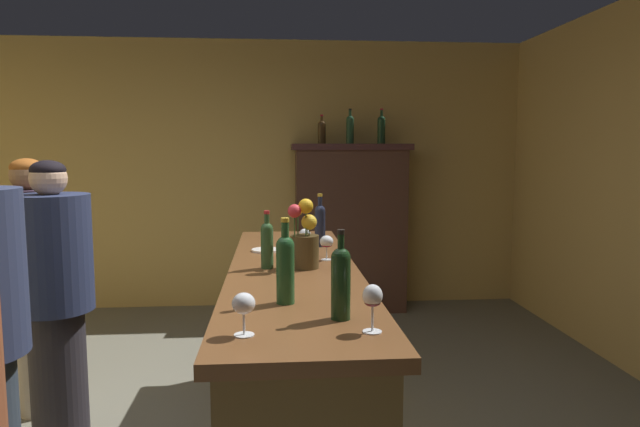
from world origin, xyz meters
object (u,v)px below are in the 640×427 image
Objects in this scene: wine_bottle_rose at (267,243)px; wine_glass_mid at (244,305)px; display_cabinet at (350,224)px; patron_tall at (33,274)px; wine_glass_front at (327,243)px; display_bottle_midleft at (350,128)px; cheese_plate at (266,250)px; flower_arrangement at (304,241)px; wine_bottle_riesling at (285,265)px; wine_glass_spare at (373,299)px; wine_bottle_merlot at (341,280)px; patron_redhead at (55,298)px; bar_counter at (294,363)px; display_bottle_center at (381,128)px; wine_bottle_pinot at (320,223)px; wine_glass_rear at (305,237)px; display_bottle_left at (322,131)px.

wine_bottle_rose reaches higher than wine_glass_mid.
patron_tall is (-2.17, -2.05, -0.00)m from display_cabinet.
display_cabinet is at bearing 79.39° from wine_glass_front.
display_bottle_midleft is (-0.01, 0.00, 0.94)m from display_cabinet.
display_cabinet is 9.73× the size of cheese_plate.
wine_bottle_rose is at bearing 176.97° from flower_arrangement.
patron_tall is (-1.38, 0.15, -0.15)m from cheese_plate.
wine_bottle_riesling reaches higher than wine_glass_spare.
display_bottle_midleft reaches higher than wine_bottle_merlot.
wine_bottle_riesling is 1.14m from cheese_plate.
wine_bottle_merlot is 1.99× the size of wine_glass_spare.
patron_redhead is at bearing -126.62° from display_bottle_midleft.
wine_glass_mid is 0.40× the size of flower_arrangement.
wine_bottle_rose is 1.15m from patron_redhead.
wine_bottle_merlot reaches higher than bar_counter.
flower_arrangement reaches higher than cheese_plate.
display_bottle_center is at bearing 53.88° from patron_tall.
wine_glass_spare is at bearing -88.31° from wine_glass_front.
wine_bottle_pinot is 0.92× the size of flower_arrangement.
wine_bottle_pinot is at bearing 37.26° from patron_redhead.
wine_bottle_pinot is 0.43m from wine_glass_front.
wine_bottle_rose is (-0.78, -2.68, 0.27)m from display_cabinet.
wine_glass_rear is (0.20, 0.27, -0.02)m from wine_bottle_rose.
display_bottle_left is 0.18× the size of patron_redhead.
wine_glass_spare is at bearing -53.66° from wine_bottle_riesling.
wine_bottle_rose is at bearing 106.93° from wine_bottle_merlot.
display_bottle_left is at bearing 85.75° from wine_glass_front.
wine_bottle_rose is 0.19m from flower_arrangement.
flower_arrangement reaches higher than wine_bottle_pinot.
display_bottle_left is at bearing 87.68° from wine_glass_spare.
patron_redhead is at bearing -126.74° from display_cabinet.
display_bottle_midleft reaches higher than display_bottle_left.
patron_redhead is (-1.44, 1.19, -0.28)m from wine_glass_spare.
wine_bottle_merlot reaches higher than wine_glass_rear.
patron_tall reaches higher than wine_glass_rear.
wine_bottle_merlot is 0.18m from wine_glass_spare.
wine_bottle_merlot is at bearing -73.07° from wine_bottle_rose.
display_bottle_center is at bearing 69.68° from wine_bottle_pinot.
display_bottle_midleft is 0.98× the size of display_bottle_center.
cheese_plate is at bearing 138.01° from wine_glass_front.
display_bottle_left is (0.19, 2.07, 0.62)m from wine_bottle_pinot.
wine_bottle_merlot is (-0.52, -3.55, 0.28)m from display_cabinet.
display_bottle_center reaches higher than wine_glass_spare.
wine_glass_mid is 0.50× the size of display_bottle_left.
wine_bottle_riesling is 1.19× the size of display_bottle_left.
wine_glass_rear is 0.94× the size of cheese_plate.
display_bottle_center is (1.09, 2.20, 0.79)m from cheese_plate.
display_bottle_center is at bearing 72.95° from wine_glass_front.
wine_glass_rear is 1.01× the size of wine_glass_spare.
patron_redhead is (-1.41, -0.45, -0.31)m from wine_bottle_pinot.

